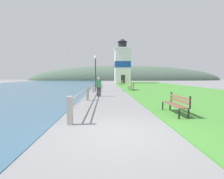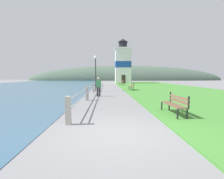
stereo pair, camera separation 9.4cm
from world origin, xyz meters
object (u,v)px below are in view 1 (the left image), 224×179
at_px(park_bench_midway, 131,86).
at_px(lighthouse, 122,64).
at_px(park_bench_near, 176,103).
at_px(person_strolling, 99,86).
at_px(lamp_post, 95,67).
at_px(park_bench_far, 121,82).

height_order(park_bench_midway, lighthouse, lighthouse).
bearing_deg(lighthouse, park_bench_near, -91.63).
height_order(lighthouse, person_strolling, lighthouse).
height_order(park_bench_midway, lamp_post, lamp_post).
relative_size(park_bench_far, person_strolling, 1.07).
xyz_separation_m(park_bench_midway, lighthouse, (0.94, 21.12, 4.09)).
bearing_deg(person_strolling, park_bench_far, -2.38).
height_order(person_strolling, lamp_post, lamp_post).
bearing_deg(person_strolling, park_bench_near, -144.70).
height_order(park_bench_near, lighthouse, lighthouse).
relative_size(person_strolling, lamp_post, 0.41).
distance_m(park_bench_near, lighthouse, 34.73).
height_order(park_bench_near, person_strolling, person_strolling).
relative_size(lighthouse, person_strolling, 6.48).
bearing_deg(park_bench_far, park_bench_near, 82.14).
bearing_deg(park_bench_midway, park_bench_near, 91.10).
bearing_deg(lamp_post, park_bench_far, 72.98).
relative_size(lighthouse, lamp_post, 2.66).
distance_m(park_bench_far, lamp_post, 14.37).
bearing_deg(lighthouse, park_bench_far, -96.59).
bearing_deg(park_bench_near, lamp_post, -71.84).
bearing_deg(lamp_post, lighthouse, 76.96).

